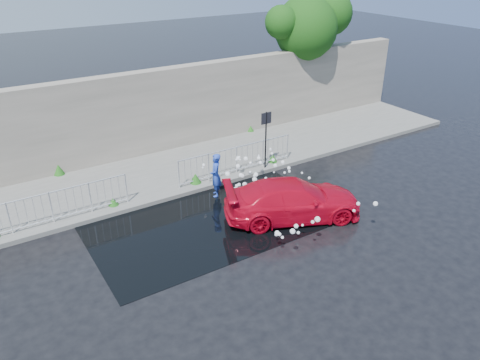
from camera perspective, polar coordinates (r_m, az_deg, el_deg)
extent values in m
plane|color=black|center=(14.80, -3.44, -7.03)|extent=(90.00, 90.00, 0.00)
cube|color=#5B5B57|center=(18.75, -10.92, 0.47)|extent=(30.00, 4.00, 0.15)
cube|color=#5B5B57|center=(17.08, -8.37, -2.02)|extent=(30.00, 0.25, 0.16)
cube|color=#6B655A|center=(19.99, -13.80, 7.53)|extent=(30.00, 0.60, 3.50)
cube|color=black|center=(15.74, -3.63, -4.76)|extent=(8.00, 5.00, 0.01)
cylinder|color=black|center=(18.53, 3.15, 4.61)|extent=(0.06, 0.06, 2.50)
cube|color=black|center=(18.18, 3.22, 7.53)|extent=(0.45, 0.04, 0.45)
cylinder|color=#332114|center=(25.41, 7.43, 13.50)|extent=(0.36, 0.36, 5.00)
sphere|color=#1B400F|center=(24.10, 8.02, 17.84)|extent=(3.10, 3.10, 3.10)
sphere|color=#1B400F|center=(25.00, 10.92, 19.34)|extent=(2.22, 2.22, 2.22)
sphere|color=#1B400F|center=(23.12, 5.06, 18.62)|extent=(1.57, 1.57, 1.57)
cylinder|color=silver|center=(16.64, -13.70, -0.94)|extent=(0.05, 0.05, 1.10)
cylinder|color=silver|center=(15.94, -22.33, -1.47)|extent=(5.00, 0.04, 0.04)
cylinder|color=silver|center=(16.37, -21.76, -4.40)|extent=(5.00, 0.04, 0.04)
cylinder|color=silver|center=(17.26, -7.48, 0.68)|extent=(0.05, 0.05, 1.10)
cylinder|color=silver|center=(19.65, 5.80, 4.10)|extent=(0.05, 0.05, 1.10)
cylinder|color=silver|center=(18.12, -0.43, 4.02)|extent=(5.00, 0.04, 0.04)
cylinder|color=silver|center=(18.51, -0.42, 1.30)|extent=(5.00, 0.04, 0.04)
cone|color=#194F15|center=(16.75, -15.21, -2.53)|extent=(0.36, 0.36, 0.28)
cone|color=#194F15|center=(17.73, -5.45, 0.22)|extent=(0.44, 0.44, 0.38)
cone|color=#194F15|center=(19.44, 4.02, 2.71)|extent=(0.38, 0.38, 0.34)
cone|color=#194F15|center=(19.62, -21.23, 1.20)|extent=(0.42, 0.42, 0.42)
cone|color=#194F15|center=(22.75, 1.28, 6.31)|extent=(0.34, 0.34, 0.27)
sphere|color=white|center=(16.87, -1.54, 0.75)|extent=(0.18, 0.18, 0.18)
sphere|color=white|center=(17.59, 4.32, 1.76)|extent=(0.15, 0.15, 0.15)
sphere|color=white|center=(15.59, -1.07, -3.73)|extent=(0.11, 0.11, 0.11)
sphere|color=white|center=(17.46, 5.46, 0.90)|extent=(0.09, 0.09, 0.09)
sphere|color=white|center=(16.83, 0.29, 0.52)|extent=(0.13, 0.13, 0.13)
sphere|color=white|center=(16.85, -4.58, 1.53)|extent=(0.06, 0.06, 0.06)
sphere|color=white|center=(16.79, 0.09, 0.60)|extent=(0.15, 0.15, 0.15)
sphere|color=white|center=(17.91, 5.23, 2.17)|extent=(0.15, 0.15, 0.15)
sphere|color=white|center=(17.71, -0.46, 2.48)|extent=(0.08, 0.08, 0.08)
sphere|color=white|center=(17.62, 0.71, 2.63)|extent=(0.16, 0.16, 0.16)
sphere|color=white|center=(17.91, -0.10, 2.84)|extent=(0.08, 0.08, 0.08)
sphere|color=white|center=(17.09, -0.26, 1.71)|extent=(0.16, 0.16, 0.16)
sphere|color=white|center=(16.52, -0.40, -0.70)|extent=(0.12, 0.12, 0.12)
sphere|color=white|center=(18.61, 3.75, 3.70)|extent=(0.10, 0.10, 0.10)
sphere|color=white|center=(16.50, 2.02, -1.16)|extent=(0.13, 0.13, 0.13)
sphere|color=white|center=(16.99, 3.63, -0.14)|extent=(0.15, 0.15, 0.15)
sphere|color=white|center=(17.52, 8.44, 0.25)|extent=(0.11, 0.11, 0.11)
sphere|color=white|center=(17.49, -0.01, 2.50)|extent=(0.06, 0.06, 0.06)
sphere|color=white|center=(16.89, 1.95, 0.67)|extent=(0.16, 0.16, 0.16)
sphere|color=white|center=(16.08, 1.03, -2.46)|extent=(0.14, 0.14, 0.14)
sphere|color=white|center=(17.43, 6.04, 1.07)|extent=(0.10, 0.10, 0.10)
sphere|color=white|center=(17.19, 1.25, 0.97)|extent=(0.09, 0.09, 0.09)
sphere|color=white|center=(17.95, 2.29, 3.01)|extent=(0.06, 0.06, 0.06)
sphere|color=white|center=(16.47, 0.58, -0.53)|extent=(0.16, 0.16, 0.16)
sphere|color=white|center=(17.63, 1.29, 2.10)|extent=(0.10, 0.10, 0.10)
sphere|color=white|center=(16.85, 3.17, 0.20)|extent=(0.11, 0.11, 0.11)
sphere|color=white|center=(16.58, -0.11, -0.57)|extent=(0.12, 0.12, 0.12)
sphere|color=white|center=(16.28, 1.93, -2.30)|extent=(0.18, 0.18, 0.18)
sphere|color=white|center=(17.76, 7.57, 0.87)|extent=(0.08, 0.08, 0.08)
sphere|color=white|center=(16.92, 1.76, 0.53)|extent=(0.10, 0.10, 0.10)
sphere|color=white|center=(17.83, -0.25, 2.67)|extent=(0.16, 0.16, 0.16)
sphere|color=white|center=(17.02, -3.00, 1.45)|extent=(0.09, 0.09, 0.09)
sphere|color=white|center=(16.88, 2.21, -0.44)|extent=(0.15, 0.15, 0.15)
sphere|color=white|center=(17.09, 5.99, -0.75)|extent=(0.13, 0.13, 0.13)
sphere|color=white|center=(17.81, 4.07, 2.47)|extent=(0.12, 0.12, 0.12)
sphere|color=white|center=(17.00, -4.46, 1.86)|extent=(0.11, 0.11, 0.11)
sphere|color=white|center=(16.29, -0.51, -1.14)|extent=(0.18, 0.18, 0.18)
sphere|color=white|center=(15.91, 0.26, -3.26)|extent=(0.11, 0.11, 0.11)
sphere|color=white|center=(16.42, 4.05, -2.42)|extent=(0.16, 0.16, 0.16)
sphere|color=white|center=(18.51, 3.74, 3.81)|extent=(0.07, 0.07, 0.07)
sphere|color=white|center=(17.80, 5.97, 1.47)|extent=(0.13, 0.13, 0.13)
sphere|color=white|center=(16.74, 4.76, -1.03)|extent=(0.10, 0.10, 0.10)
sphere|color=white|center=(17.90, 2.30, 2.70)|extent=(0.14, 0.14, 0.14)
sphere|color=white|center=(16.73, 1.79, 0.06)|extent=(0.18, 0.18, 0.18)
sphere|color=white|center=(17.42, 2.51, 2.13)|extent=(0.13, 0.13, 0.13)
sphere|color=white|center=(18.35, 3.92, 3.24)|extent=(0.10, 0.10, 0.10)
sphere|color=white|center=(17.26, 4.16, 0.95)|extent=(0.06, 0.06, 0.06)
sphere|color=white|center=(17.15, 5.76, 0.18)|extent=(0.07, 0.07, 0.07)
sphere|color=white|center=(15.18, 14.21, -2.80)|extent=(0.12, 0.12, 0.12)
sphere|color=white|center=(14.63, 7.63, -5.48)|extent=(0.08, 0.08, 0.08)
sphere|color=white|center=(14.12, 5.19, -6.98)|extent=(0.09, 0.09, 0.09)
sphere|color=white|center=(14.74, 7.12, -6.39)|extent=(0.10, 0.10, 0.10)
sphere|color=white|center=(15.26, 13.72, -3.65)|extent=(0.10, 0.10, 0.10)
sphere|color=white|center=(15.09, 16.19, -2.79)|extent=(0.15, 0.15, 0.15)
sphere|color=white|center=(13.63, 4.83, -6.60)|extent=(0.11, 0.11, 0.11)
sphere|color=white|center=(13.33, 6.43, -6.23)|extent=(0.16, 0.16, 0.16)
sphere|color=white|center=(15.56, 11.69, -3.91)|extent=(0.13, 0.13, 0.13)
sphere|color=white|center=(14.61, 6.86, -5.60)|extent=(0.14, 0.14, 0.14)
sphere|color=white|center=(13.72, 8.84, -5.08)|extent=(0.10, 0.10, 0.10)
sphere|color=white|center=(13.90, 4.54, -6.44)|extent=(0.14, 0.14, 0.14)
sphere|color=white|center=(14.41, 4.45, -6.64)|extent=(0.11, 0.11, 0.11)
sphere|color=white|center=(14.15, 9.43, -4.74)|extent=(0.18, 0.18, 0.18)
imported|color=red|center=(15.60, 6.48, -2.42)|extent=(4.91, 3.43, 1.32)
imported|color=#2443B6|center=(16.82, -2.98, 0.59)|extent=(0.62, 0.71, 1.63)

